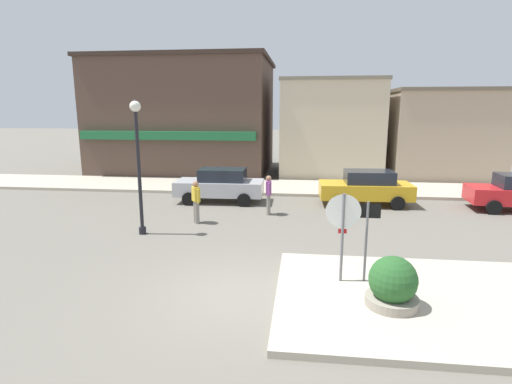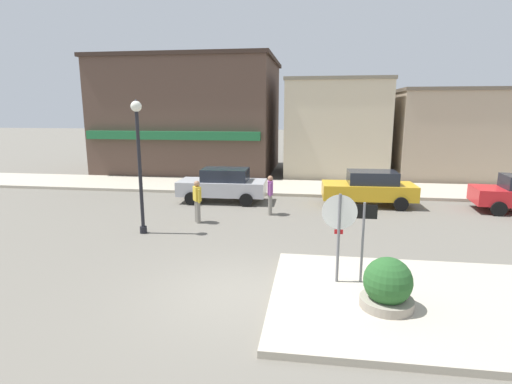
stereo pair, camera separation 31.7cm
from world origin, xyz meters
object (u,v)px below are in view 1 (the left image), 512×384
at_px(one_way_sign, 366,234).
at_px(lamp_post, 138,148).
at_px(stop_sign, 343,226).
at_px(pedestrian_crossing_near, 269,194).
at_px(pedestrian_crossing_far, 196,201).
at_px(planter, 392,287).
at_px(parked_car_second, 366,187).
at_px(parked_car_nearest, 220,185).

relative_size(one_way_sign, lamp_post, 0.46).
height_order(stop_sign, one_way_sign, stop_sign).
xyz_separation_m(pedestrian_crossing_near, pedestrian_crossing_far, (-2.59, -1.57, 0.00)).
relative_size(planter, parked_car_second, 0.30).
xyz_separation_m(planter, lamp_post, (-7.37, 4.60, 2.40)).
bearing_deg(stop_sign, parked_car_nearest, 118.89).
bearing_deg(one_way_sign, stop_sign, -172.49).
relative_size(planter, parked_car_nearest, 0.30).
bearing_deg(planter, parked_car_second, 84.86).
bearing_deg(pedestrian_crossing_near, parked_car_second, 27.56).
xyz_separation_m(one_way_sign, pedestrian_crossing_near, (-2.89, 6.50, -0.46)).
bearing_deg(pedestrian_crossing_far, lamp_post, -133.82).
distance_m(one_way_sign, lamp_post, 7.92).
height_order(one_way_sign, pedestrian_crossing_near, one_way_sign).
distance_m(one_way_sign, parked_car_nearest, 10.06).
height_order(planter, lamp_post, lamp_post).
distance_m(planter, pedestrian_crossing_near, 8.40).
bearing_deg(lamp_post, planter, -31.96).
height_order(planter, pedestrian_crossing_far, pedestrian_crossing_far).
distance_m(stop_sign, pedestrian_crossing_near, 7.00).
xyz_separation_m(lamp_post, parked_car_second, (8.26, 5.30, -2.15)).
bearing_deg(lamp_post, one_way_sign, -25.82).
relative_size(parked_car_nearest, pedestrian_crossing_far, 2.51).
distance_m(parked_car_nearest, pedestrian_crossing_near, 3.15).
bearing_deg(one_way_sign, planter, -72.23).
bearing_deg(lamp_post, stop_sign, -28.29).
relative_size(one_way_sign, planter, 1.71).
bearing_deg(pedestrian_crossing_far, planter, -46.32).
distance_m(stop_sign, parked_car_nearest, 9.85).
bearing_deg(pedestrian_crossing_near, parked_car_nearest, 140.04).
relative_size(stop_sign, parked_car_second, 0.57).
height_order(planter, parked_car_second, parked_car_second).
height_order(parked_car_nearest, pedestrian_crossing_near, pedestrian_crossing_near).
xyz_separation_m(stop_sign, pedestrian_crossing_near, (-2.33, 6.57, -0.65)).
xyz_separation_m(stop_sign, one_way_sign, (0.57, 0.07, -0.19)).
relative_size(parked_car_nearest, parked_car_second, 1.00).
bearing_deg(one_way_sign, pedestrian_crossing_far, 138.03).
bearing_deg(parked_car_second, planter, -95.14).
relative_size(planter, pedestrian_crossing_far, 0.76).
relative_size(parked_car_second, pedestrian_crossing_far, 2.52).
height_order(stop_sign, pedestrian_crossing_far, stop_sign).
distance_m(one_way_sign, parked_car_second, 8.79).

